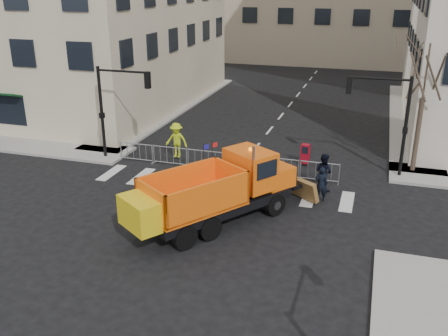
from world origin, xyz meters
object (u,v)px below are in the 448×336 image
(cop_c, at_px, (266,170))
(cop_a, at_px, (321,184))
(cop_b, at_px, (323,172))
(worker, at_px, (177,140))
(newspaper_box, at_px, (305,154))
(plow_truck, at_px, (215,190))

(cop_c, bearing_deg, cop_a, 125.64)
(cop_a, xyz_separation_m, cop_b, (-0.06, 1.31, 0.11))
(cop_c, bearing_deg, worker, -68.39)
(worker, relative_size, newspaper_box, 1.87)
(cop_c, xyz_separation_m, newspaper_box, (1.33, 4.01, -0.33))
(cop_a, distance_m, cop_c, 2.84)
(plow_truck, relative_size, cop_b, 4.64)
(plow_truck, height_order, cop_c, plow_truck)
(cop_b, height_order, worker, worker)
(plow_truck, distance_m, cop_a, 5.61)
(plow_truck, distance_m, cop_c, 4.56)
(plow_truck, xyz_separation_m, cop_b, (3.98, 5.13, -0.61))
(plow_truck, bearing_deg, worker, 67.73)
(cop_a, relative_size, newspaper_box, 1.55)
(cop_a, height_order, newspaper_box, cop_a)
(plow_truck, relative_size, cop_c, 4.29)
(cop_c, height_order, newspaper_box, cop_c)
(cop_a, bearing_deg, worker, -28.48)
(cop_b, bearing_deg, plow_truck, 84.93)
(worker, bearing_deg, cop_a, -20.30)
(cop_b, relative_size, newspaper_box, 1.74)
(cop_b, bearing_deg, cop_c, 48.80)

